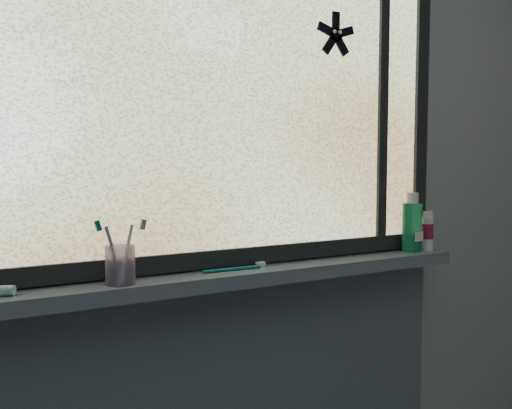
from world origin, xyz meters
name	(u,v)px	position (x,y,z in m)	size (l,w,h in m)	color
wall_back	(216,188)	(0.00, 1.30, 1.25)	(3.00, 0.01, 2.50)	#9EA3A8
windowsill	(228,278)	(0.00, 1.23, 1.00)	(1.62, 0.14, 0.04)	slate
window_pane	(219,89)	(0.00, 1.28, 1.53)	(1.50, 0.01, 1.00)	silver
frame_bottom	(220,258)	(0.00, 1.28, 1.05)	(1.60, 0.03, 0.05)	black
frame_right	(420,103)	(0.78, 1.28, 1.53)	(0.05, 0.03, 1.10)	black
frame_mullion	(382,100)	(0.60, 1.28, 1.53)	(0.04, 0.03, 1.00)	black
starfish_sticker	(336,35)	(0.40, 1.27, 1.72)	(0.15, 0.02, 0.15)	black
toothbrush_cup	(120,265)	(-0.31, 1.21, 1.07)	(0.07, 0.07, 0.10)	#AB97C8
toothbrush_lying	(232,268)	(0.01, 1.23, 1.03)	(0.22, 0.02, 0.01)	#0B6762
mouthwash_bottle	(412,222)	(0.70, 1.23, 1.12)	(0.07, 0.07, 0.17)	#1D9969
cream_tube	(428,229)	(0.77, 1.22, 1.09)	(0.04, 0.04, 0.10)	silver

